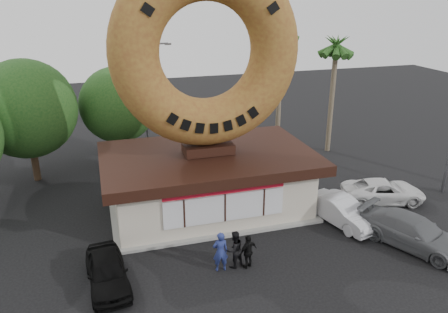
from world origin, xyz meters
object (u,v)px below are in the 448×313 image
person_right (248,251)px  car_black (107,271)px  person_left (220,252)px  person_center (234,249)px  car_white (383,191)px  donut_shop (209,179)px  giant_donut (207,52)px  street_lamp (147,93)px  car_silver (341,211)px  car_grey (413,232)px

person_right → car_black: 5.94m
person_left → person_center: size_ratio=1.08×
person_center → car_white: person_center is taller
donut_shop → person_left: (-0.99, -5.67, -0.84)m
giant_donut → street_lamp: size_ratio=1.19×
street_lamp → car_silver: street_lamp is taller
street_lamp → giant_donut: bearing=-79.5°
giant_donut → car_black: 11.10m
car_white → donut_shop: bearing=92.7°
street_lamp → car_white: size_ratio=1.73×
giant_donut → car_silver: (6.14, -3.52, -7.86)m
donut_shop → person_center: size_ratio=6.53×
person_right → giant_donut: bearing=-110.3°
person_left → car_white: size_ratio=0.40×
person_center → person_right: person_center is taller
donut_shop → person_center: (-0.33, -5.58, -0.91)m
car_silver → person_center: bearing=-177.0°
car_black → street_lamp: bearing=71.5°
street_lamp → car_grey: size_ratio=1.58×
person_left → car_black: (-4.70, 0.33, -0.26)m
person_center → person_right: 0.61m
person_right → car_silver: (5.92, 2.32, -0.10)m
car_grey → person_right: bearing=148.9°
car_black → car_grey: 13.96m
person_left → car_white: person_left is taller
giant_donut → car_silver: size_ratio=2.26×
person_right → car_black: bearing=-27.2°
street_lamp → person_right: bearing=-82.5°
car_black → person_center: bearing=-7.1°
street_lamp → person_center: bearing=-84.4°
person_left → person_center: 0.67m
street_lamp → person_left: size_ratio=4.33×
street_lamp → person_left: 16.10m
person_right → person_center: bearing=-46.4°
donut_shop → person_right: donut_shop is taller
donut_shop → giant_donut: bearing=90.0°
donut_shop → street_lamp: (-1.86, 10.02, 2.72)m
donut_shop → car_silver: donut_shop is taller
person_center → car_silver: size_ratio=0.41×
person_center → car_grey: size_ratio=0.34×
person_center → car_white: (10.11, 3.57, -0.22)m
street_lamp → person_center: size_ratio=4.66×
car_black → person_left: bearing=-8.5°
donut_shop → person_left: 5.81m
car_black → car_white: car_black is taller
person_left → car_black: person_left is taller
person_center → car_black: size_ratio=0.44×
donut_shop → giant_donut: (0.00, 0.02, 6.78)m
donut_shop → person_left: bearing=-99.9°
street_lamp → person_right: 16.40m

